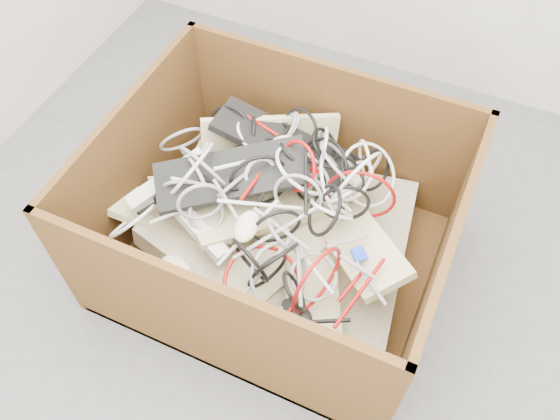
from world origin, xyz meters
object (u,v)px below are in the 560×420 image
at_px(cardboard_box, 274,237).
at_px(power_strip_right, 198,229).
at_px(vga_plug, 359,255).
at_px(power_strip_left, 168,180).

distance_m(cardboard_box, power_strip_right, 0.32).
height_order(power_strip_right, vga_plug, power_strip_right).
relative_size(cardboard_box, power_strip_right, 4.34).
distance_m(power_strip_right, vga_plug, 0.52).
bearing_deg(power_strip_left, cardboard_box, -45.81).
relative_size(cardboard_box, vga_plug, 24.72).
height_order(cardboard_box, power_strip_left, cardboard_box).
height_order(cardboard_box, power_strip_right, cardboard_box).
distance_m(cardboard_box, power_strip_left, 0.42).
bearing_deg(power_strip_right, power_strip_left, 169.88).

